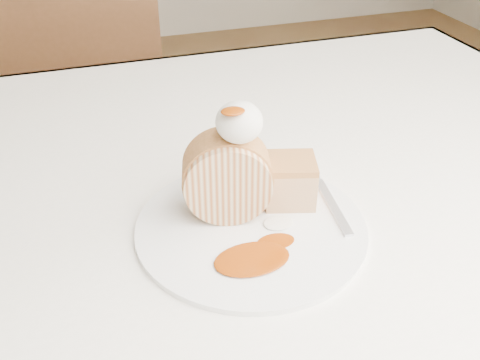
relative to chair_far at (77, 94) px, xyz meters
name	(u,v)px	position (x,y,z in m)	size (l,w,h in m)	color
table	(182,236)	(0.11, -0.80, 0.12)	(1.40, 0.90, 0.75)	silver
chair_far	(77,94)	(0.00, 0.00, 0.00)	(0.49, 0.49, 0.95)	brown
plate	(251,227)	(0.17, -0.92, 0.21)	(0.26, 0.26, 0.01)	white
roulade_slice	(227,177)	(0.15, -0.89, 0.26)	(0.10, 0.10, 0.05)	beige
cake_chunk	(290,183)	(0.23, -0.89, 0.24)	(0.06, 0.05, 0.05)	#B87845
whipped_cream	(239,122)	(0.16, -0.89, 0.33)	(0.05, 0.05, 0.04)	white
caramel_drizzle	(233,106)	(0.15, -0.91, 0.36)	(0.03, 0.02, 0.01)	#843205
caramel_pool	(252,259)	(0.15, -0.98, 0.21)	(0.08, 0.05, 0.00)	#843205
fork	(333,206)	(0.27, -0.92, 0.21)	(0.02, 0.16, 0.00)	silver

